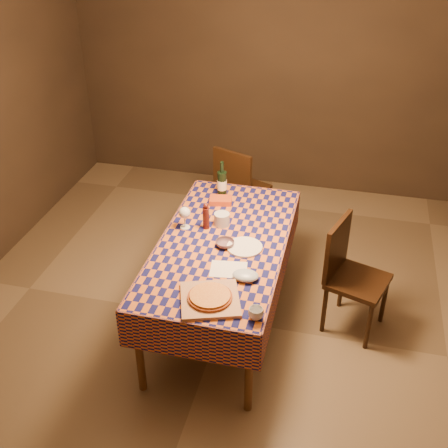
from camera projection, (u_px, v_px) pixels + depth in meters
The scene contains 16 objects.
room at pixel (222, 173), 3.89m from camera, with size 5.00×5.10×2.70m.
dining_table at pixel (222, 251), 4.24m from camera, with size 0.94×1.84×0.77m.
cutting_board at pixel (210, 299), 3.61m from camera, with size 0.37×0.37×0.02m, color #B07853.
pizza at pixel (210, 296), 3.60m from camera, with size 0.38×0.38×0.03m.
pepper_mill at pixel (206, 217), 4.31m from camera, with size 0.06×0.06×0.22m.
bowl at pixel (225, 244), 4.14m from camera, with size 0.14×0.14×0.04m, color #5F4450.
wine_glass at pixel (185, 213), 4.30m from camera, with size 0.09×0.09×0.18m.
wine_bottle at pixel (222, 184), 4.72m from camera, with size 0.11×0.11×0.33m.
deli_tub at pixel (222, 219), 4.38m from camera, with size 0.12×0.12×0.10m, color silver.
takeout_container at pixel (221, 200), 4.69m from camera, with size 0.18×0.13×0.05m, color #C04319.
white_plate at pixel (245, 247), 4.13m from camera, with size 0.26×0.26×0.02m, color white.
tumbler at pixel (256, 313), 3.46m from camera, with size 0.10×0.10×0.08m, color silver.
flour_patch at pixel (229, 269), 3.91m from camera, with size 0.25×0.19×0.00m, color white.
flour_bag at pixel (245, 275), 3.81m from camera, with size 0.18×0.14×0.05m, color #A6BBD4.
chair_far at pixel (239, 186), 5.47m from camera, with size 0.55×0.55×0.93m.
chair_right at pixel (349, 270), 4.31m from camera, with size 0.54×0.53×0.93m.
Camera 1 is at (0.83, -3.38, 3.11)m, focal length 45.00 mm.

